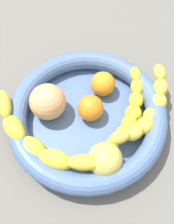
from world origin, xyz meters
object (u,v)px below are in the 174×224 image
object	(u,v)px
orange_mid_left	(103,84)
fruit_bowl	(87,116)
orange_front	(90,108)
banana_arching_top	(130,110)
peach_blush	(48,102)
banana_draped_left	(149,111)
apple_yellow	(105,160)
banana_draped_right	(36,142)

from	to	relation	value
orange_mid_left	fruit_bowl	bearing A→B (deg)	-37.73
orange_front	orange_mid_left	distance (cm)	6.50
banana_arching_top	peach_blush	size ratio (longest dim) A/B	2.44
banana_draped_left	peach_blush	distance (cm)	19.91
banana_draped_left	banana_arching_top	world-z (taller)	banana_draped_left
orange_front	peach_blush	size ratio (longest dim) A/B	0.73
orange_front	apple_yellow	xyz separation A→B (cm)	(11.12, 0.15, 0.53)
banana_arching_top	peach_blush	distance (cm)	16.44
banana_draped_left	apple_yellow	distance (cm)	13.33
fruit_bowl	banana_arching_top	size ratio (longest dim) A/B	1.78
fruit_bowl	orange_mid_left	world-z (taller)	orange_mid_left
fruit_bowl	banana_draped_left	world-z (taller)	banana_draped_left
banana_arching_top	orange_mid_left	world-z (taller)	orange_mid_left
banana_draped_left	peach_blush	world-z (taller)	peach_blush
orange_front	orange_mid_left	bearing A→B (deg)	143.67
orange_front	apple_yellow	world-z (taller)	apple_yellow
peach_blush	apple_yellow	world-z (taller)	peach_blush
banana_draped_left	orange_mid_left	distance (cm)	11.13
banana_draped_right	banana_arching_top	bearing A→B (deg)	99.15
banana_draped_right	banana_arching_top	size ratio (longest dim) A/B	1.12
apple_yellow	orange_mid_left	bearing A→B (deg)	167.25
orange_front	fruit_bowl	bearing A→B (deg)	-44.87
banana_arching_top	orange_mid_left	bearing A→B (deg)	-152.67
banana_draped_right	orange_front	size ratio (longest dim) A/B	3.77
banana_draped_left	banana_arching_top	bearing A→B (deg)	-109.66
banana_arching_top	apple_yellow	world-z (taller)	apple_yellow
orange_mid_left	apple_yellow	xyz separation A→B (cm)	(16.35, -3.70, 0.59)
orange_mid_left	peach_blush	distance (cm)	12.23
banana_arching_top	fruit_bowl	bearing A→B (deg)	-98.12
fruit_bowl	orange_mid_left	size ratio (longest dim) A/B	6.16
peach_blush	fruit_bowl	bearing A→B (deg)	63.75
orange_front	apple_yellow	bearing A→B (deg)	0.77
orange_mid_left	apple_yellow	world-z (taller)	apple_yellow
banana_draped_left	orange_front	size ratio (longest dim) A/B	2.97
banana_draped_left	banana_draped_right	size ratio (longest dim) A/B	0.79
orange_mid_left	peach_blush	world-z (taller)	peach_blush
fruit_bowl	banana_arching_top	world-z (taller)	banana_arching_top
banana_draped_right	banana_arching_top	distance (cm)	19.36
orange_mid_left	apple_yellow	size ratio (longest dim) A/B	0.81
banana_arching_top	apple_yellow	size ratio (longest dim) A/B	2.81
banana_arching_top	peach_blush	world-z (taller)	peach_blush
fruit_bowl	peach_blush	distance (cm)	8.31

